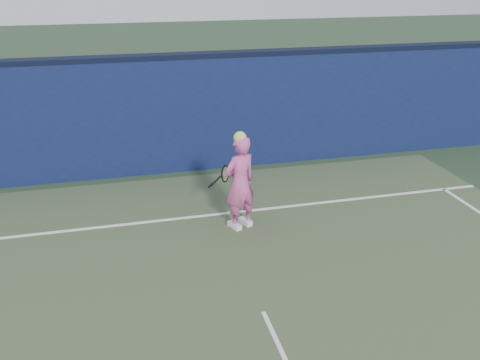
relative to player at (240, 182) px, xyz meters
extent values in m
cube|color=#0D133A|center=(-0.29, 3.04, 0.40)|extent=(24.00, 0.40, 2.50)
cube|color=black|center=(-0.29, 3.04, 1.70)|extent=(24.00, 0.42, 0.10)
imported|color=#CA4E8F|center=(0.00, 0.00, -0.01)|extent=(0.73, 0.61, 1.69)
sphere|color=#D9CC61|center=(0.00, 0.00, 0.81)|extent=(0.22, 0.22, 0.22)
cube|color=white|center=(0.11, 0.05, -0.80)|extent=(0.22, 0.30, 0.10)
cube|color=white|center=(-0.11, -0.05, -0.80)|extent=(0.22, 0.30, 0.10)
torus|color=black|center=(-0.16, 0.46, -0.01)|extent=(0.23, 0.29, 0.32)
torus|color=yellow|center=(-0.16, 0.46, -0.01)|extent=(0.18, 0.24, 0.26)
cylinder|color=beige|center=(-0.16, 0.46, -0.01)|extent=(0.17, 0.23, 0.26)
cylinder|color=black|center=(-0.36, 0.32, -0.07)|extent=(0.23, 0.23, 0.11)
cylinder|color=black|center=(-0.47, 0.25, -0.11)|extent=(0.12, 0.12, 0.07)
cube|color=white|center=(-0.29, 0.54, -0.84)|extent=(11.00, 0.08, 0.01)
camera|label=1|loc=(-1.94, -7.81, 3.44)|focal=38.00mm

